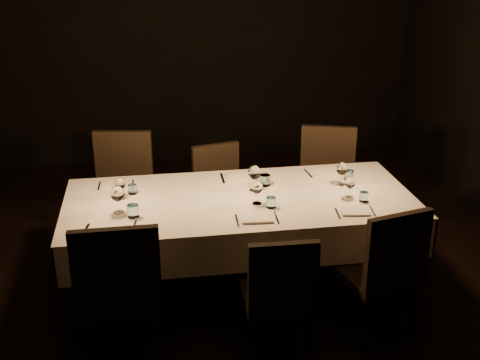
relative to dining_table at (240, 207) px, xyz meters
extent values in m
cube|color=black|center=(0.00, 0.00, -0.69)|extent=(5.00, 6.00, 0.01)
cube|color=black|center=(0.00, 3.00, 0.81)|extent=(5.00, 0.01, 3.00)
cube|color=black|center=(0.00, 0.00, 0.04)|extent=(2.40, 1.00, 0.04)
cylinder|color=black|center=(-1.12, -0.42, -0.33)|extent=(0.07, 0.07, 0.71)
cylinder|color=black|center=(-1.12, 0.42, -0.33)|extent=(0.07, 0.07, 0.71)
cylinder|color=black|center=(1.12, -0.42, -0.33)|extent=(0.07, 0.07, 0.71)
cylinder|color=black|center=(1.12, 0.42, -0.33)|extent=(0.07, 0.07, 0.71)
cube|color=beige|center=(0.00, 0.00, 0.07)|extent=(2.52, 1.12, 0.01)
cube|color=beige|center=(0.00, 0.55, -0.08)|extent=(2.52, 0.01, 0.28)
cube|color=beige|center=(0.00, -0.55, -0.08)|extent=(2.52, 0.01, 0.28)
cube|color=beige|center=(1.25, 0.00, -0.08)|extent=(0.01, 1.12, 0.28)
cube|color=beige|center=(-1.25, 0.00, -0.08)|extent=(0.01, 1.12, 0.28)
cylinder|color=black|center=(-0.65, -0.50, -0.47)|extent=(0.04, 0.04, 0.43)
cylinder|color=black|center=(-0.65, -0.91, -0.47)|extent=(0.04, 0.04, 0.43)
cylinder|color=black|center=(-1.06, -0.50, -0.47)|extent=(0.04, 0.04, 0.43)
cylinder|color=black|center=(-1.06, -0.91, -0.47)|extent=(0.04, 0.04, 0.43)
cube|color=black|center=(-0.86, -0.70, -0.22)|extent=(0.50, 0.50, 0.06)
cube|color=black|center=(-0.85, -0.92, 0.08)|extent=(0.50, 0.05, 0.54)
cube|color=silver|center=(-0.92, -0.38, 0.08)|extent=(0.27, 0.20, 0.02)
cube|color=silver|center=(-1.07, -0.38, 0.08)|extent=(0.05, 0.22, 0.01)
cube|color=silver|center=(-0.76, -0.38, 0.08)|extent=(0.05, 0.22, 0.01)
cylinder|color=silver|center=(-0.76, -0.20, 0.12)|extent=(0.08, 0.08, 0.09)
cylinder|color=white|center=(-0.86, -0.12, 0.08)|extent=(0.07, 0.07, 0.00)
cylinder|color=white|center=(-0.86, -0.12, 0.13)|extent=(0.01, 0.01, 0.09)
ellipsoid|color=white|center=(-0.86, -0.12, 0.22)|extent=(0.10, 0.10, 0.11)
cylinder|color=black|center=(0.29, -0.60, -0.50)|extent=(0.04, 0.04, 0.37)
cylinder|color=black|center=(0.28, -0.94, -0.50)|extent=(0.04, 0.04, 0.37)
cylinder|color=black|center=(-0.05, -0.59, -0.50)|extent=(0.04, 0.04, 0.37)
cylinder|color=black|center=(-0.06, -0.93, -0.50)|extent=(0.04, 0.04, 0.37)
cube|color=black|center=(0.11, -0.77, -0.29)|extent=(0.43, 0.43, 0.05)
cube|color=black|center=(0.11, -0.95, -0.04)|extent=(0.42, 0.06, 0.46)
cube|color=silver|center=(0.05, -0.38, 0.08)|extent=(0.22, 0.15, 0.02)
cube|color=silver|center=(-0.08, -0.38, 0.08)|extent=(0.02, 0.19, 0.01)
cube|color=silver|center=(0.19, -0.38, 0.08)|extent=(0.02, 0.19, 0.01)
cylinder|color=silver|center=(0.19, -0.20, 0.11)|extent=(0.07, 0.07, 0.07)
cylinder|color=white|center=(0.10, -0.12, 0.08)|extent=(0.07, 0.07, 0.00)
cylinder|color=white|center=(0.10, -0.12, 0.12)|extent=(0.01, 0.01, 0.08)
ellipsoid|color=white|center=(0.10, -0.12, 0.20)|extent=(0.08, 0.08, 0.10)
cylinder|color=black|center=(0.95, -0.42, -0.49)|extent=(0.04, 0.04, 0.40)
cylinder|color=black|center=(1.04, -0.78, -0.49)|extent=(0.04, 0.04, 0.40)
cylinder|color=black|center=(0.58, -0.51, -0.49)|extent=(0.04, 0.04, 0.40)
cylinder|color=black|center=(0.67, -0.87, -0.49)|extent=(0.04, 0.04, 0.40)
cube|color=black|center=(0.81, -0.64, -0.26)|extent=(0.55, 0.55, 0.06)
cube|color=black|center=(0.86, -0.84, 0.02)|extent=(0.46, 0.16, 0.50)
cube|color=silver|center=(0.74, -0.38, 0.08)|extent=(0.21, 0.15, 0.01)
cube|color=silver|center=(0.61, -0.38, 0.08)|extent=(0.04, 0.18, 0.01)
cube|color=silver|center=(0.86, -0.38, 0.08)|extent=(0.03, 0.18, 0.01)
cylinder|color=silver|center=(0.86, -0.20, 0.11)|extent=(0.06, 0.06, 0.07)
cylinder|color=white|center=(0.78, -0.12, 0.08)|extent=(0.06, 0.06, 0.00)
cylinder|color=white|center=(0.78, -0.12, 0.12)|extent=(0.01, 0.01, 0.08)
ellipsoid|color=white|center=(0.78, -0.12, 0.19)|extent=(0.08, 0.08, 0.09)
cylinder|color=black|center=(-1.12, 0.58, -0.48)|extent=(0.04, 0.04, 0.42)
cylinder|color=black|center=(-1.05, 0.98, -0.48)|extent=(0.04, 0.04, 0.42)
cylinder|color=black|center=(-0.72, 0.51, -0.48)|extent=(0.04, 0.04, 0.42)
cylinder|color=black|center=(-0.65, 0.91, -0.48)|extent=(0.04, 0.04, 0.42)
cube|color=black|center=(-0.88, 0.75, -0.23)|extent=(0.56, 0.56, 0.06)
cube|color=black|center=(-0.85, 0.96, 0.06)|extent=(0.49, 0.13, 0.53)
cube|color=silver|center=(-0.89, 0.38, 0.08)|extent=(0.20, 0.13, 0.01)
cube|color=silver|center=(-1.02, 0.38, 0.08)|extent=(0.02, 0.18, 0.01)
cube|color=silver|center=(-0.77, 0.38, 0.08)|extent=(0.02, 0.18, 0.01)
cylinder|color=silver|center=(-0.77, 0.20, 0.11)|extent=(0.06, 0.06, 0.07)
cylinder|color=white|center=(-0.85, 0.12, 0.08)|extent=(0.06, 0.06, 0.00)
cylinder|color=white|center=(-0.85, 0.12, 0.12)|extent=(0.01, 0.01, 0.08)
ellipsoid|color=white|center=(-0.85, 0.12, 0.19)|extent=(0.08, 0.08, 0.09)
cylinder|color=black|center=(-0.15, 0.53, -0.51)|extent=(0.04, 0.04, 0.36)
cylinder|color=black|center=(-0.23, 0.86, -0.51)|extent=(0.04, 0.04, 0.36)
cylinder|color=black|center=(0.18, 0.61, -0.51)|extent=(0.04, 0.04, 0.36)
cylinder|color=black|center=(0.10, 0.94, -0.51)|extent=(0.04, 0.04, 0.36)
cube|color=black|center=(-0.03, 0.73, -0.30)|extent=(0.50, 0.50, 0.05)
cube|color=black|center=(-0.07, 0.91, -0.04)|extent=(0.42, 0.14, 0.45)
cube|color=silver|center=(0.07, 0.38, 0.08)|extent=(0.24, 0.15, 0.02)
cube|color=silver|center=(-0.08, 0.38, 0.08)|extent=(0.02, 0.22, 0.01)
cube|color=silver|center=(0.22, 0.38, 0.08)|extent=(0.02, 0.22, 0.01)
cylinder|color=silver|center=(0.22, 0.20, 0.12)|extent=(0.08, 0.08, 0.08)
cylinder|color=white|center=(0.13, 0.12, 0.08)|extent=(0.07, 0.07, 0.00)
cylinder|color=white|center=(0.13, 0.12, 0.13)|extent=(0.01, 0.01, 0.09)
ellipsoid|color=white|center=(0.13, 0.12, 0.22)|extent=(0.09, 0.09, 0.11)
cylinder|color=black|center=(0.62, 0.54, -0.48)|extent=(0.04, 0.04, 0.41)
cylinder|color=black|center=(0.73, 0.92, -0.48)|extent=(0.04, 0.04, 0.41)
cylinder|color=black|center=(1.00, 0.42, -0.48)|extent=(0.04, 0.04, 0.41)
cylinder|color=black|center=(1.11, 0.80, -0.48)|extent=(0.04, 0.04, 0.41)
cube|color=black|center=(0.86, 0.67, -0.24)|extent=(0.60, 0.60, 0.06)
cube|color=black|center=(0.93, 0.87, 0.05)|extent=(0.47, 0.19, 0.52)
cube|color=silver|center=(0.75, 0.38, 0.08)|extent=(0.23, 0.16, 0.02)
cube|color=silver|center=(0.61, 0.38, 0.08)|extent=(0.03, 0.20, 0.01)
cube|color=silver|center=(0.89, 0.38, 0.08)|extent=(0.02, 0.20, 0.01)
cylinder|color=silver|center=(0.89, 0.20, 0.11)|extent=(0.07, 0.07, 0.08)
cylinder|color=white|center=(0.80, 0.12, 0.08)|extent=(0.07, 0.07, 0.00)
cylinder|color=white|center=(0.80, 0.12, 0.12)|extent=(0.01, 0.01, 0.08)
ellipsoid|color=white|center=(0.80, 0.12, 0.20)|extent=(0.09, 0.09, 0.10)
camera|label=1|loc=(-0.64, -3.94, 1.83)|focal=45.00mm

